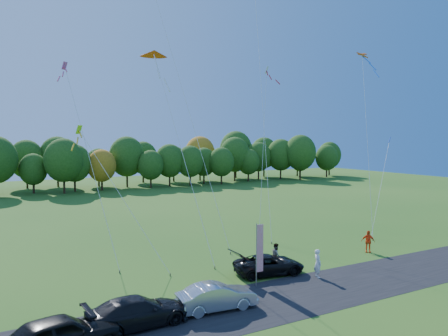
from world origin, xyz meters
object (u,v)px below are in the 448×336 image
black_suv (269,265)px  person_east (368,241)px  silver_sedan (217,297)px  feather_flag (259,248)px

black_suv → person_east: (10.42, 0.82, 0.23)m
silver_sedan → feather_flag: (4.14, 2.07, 1.75)m
silver_sedan → person_east: person_east is taller
person_east → silver_sedan: bearing=-122.0°
black_suv → feather_flag: bearing=140.1°
black_suv → silver_sedan: size_ratio=1.11×
black_suv → person_east: 10.45m
feather_flag → black_suv: bearing=40.2°
black_suv → silver_sedan: bearing=131.3°
silver_sedan → feather_flag: feather_flag is taller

